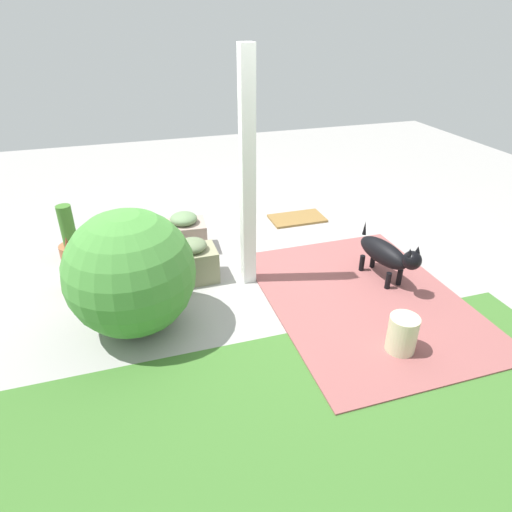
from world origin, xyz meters
TOP-DOWN VIEW (x-y plane):
  - ground_plane at (0.00, 0.00)m, footprint 12.00×12.00m
  - brick_path at (-0.75, 0.74)m, footprint 1.80×2.40m
  - lawn_patch at (0.60, 2.40)m, footprint 5.20×2.80m
  - porch_pillar at (0.22, 0.05)m, footprint 0.13×0.13m
  - stone_planter_nearest at (0.73, -0.81)m, footprint 0.50×0.42m
  - stone_planter_near at (0.75, -0.14)m, footprint 0.47×0.36m
  - round_shrub at (1.37, 0.50)m, footprint 1.09×1.09m
  - terracotta_pot_spiky at (1.92, -0.30)m, footprint 0.23×0.23m
  - terracotta_pot_tall at (1.98, -0.97)m, footprint 0.29×0.29m
  - dog at (-1.11, 0.49)m, footprint 0.33×0.80m
  - ceramic_urn at (-0.66, 1.49)m, footprint 0.24×0.24m
  - doormat at (-0.84, -1.22)m, footprint 0.72×0.43m

SIDE VIEW (x-z plane):
  - ground_plane at x=0.00m, z-range 0.00..0.00m
  - lawn_patch at x=0.60m, z-range 0.00..0.01m
  - brick_path at x=-0.75m, z-range 0.00..0.02m
  - doormat at x=-0.84m, z-range 0.00..0.03m
  - ceramic_urn at x=-0.66m, z-range 0.00..0.34m
  - stone_planter_near at x=0.75m, z-range -0.02..0.43m
  - stone_planter_nearest at x=0.73m, z-range -0.02..0.44m
  - terracotta_pot_tall at x=1.98m, z-range -0.09..0.55m
  - terracotta_pot_spiky at x=1.92m, z-range -0.01..0.57m
  - dog at x=-1.11m, z-range 0.04..0.59m
  - round_shrub at x=1.37m, z-range 0.00..1.09m
  - porch_pillar at x=0.22m, z-range 0.00..2.25m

